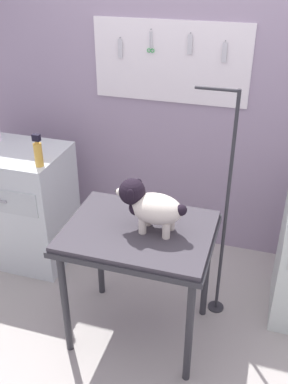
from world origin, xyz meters
The scene contains 7 objects.
ground centered at (0.00, 0.00, -0.02)m, with size 4.40×4.00×0.04m, color #ABA59F.
rear_wall_panel centered at (0.00, 1.28, 1.16)m, with size 4.00×0.09×2.30m.
grooming_table centered at (-0.08, 0.14, 0.73)m, with size 0.87×0.66×0.82m.
grooming_arm centered at (0.37, 0.49, 0.73)m, with size 0.29×0.11×1.57m.
dog centered at (-0.02, 0.15, 0.98)m, with size 0.42×0.21×0.30m.
counter_left centered at (-1.24, 0.67, 0.47)m, with size 0.80×0.58×0.93m.
shampoo_bottle centered at (-0.90, 0.50, 1.03)m, with size 0.06×0.06×0.23m.
Camera 1 is at (0.56, -1.84, 2.25)m, focal length 41.02 mm.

